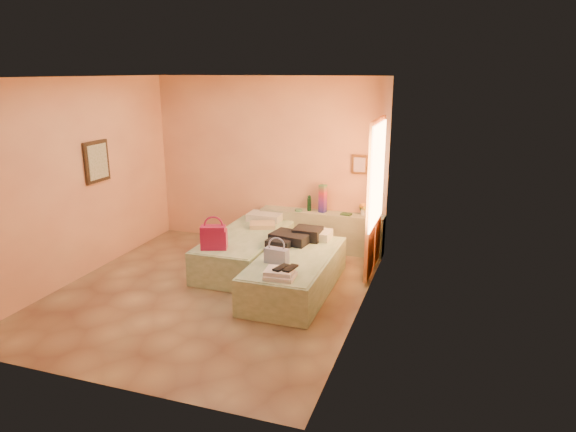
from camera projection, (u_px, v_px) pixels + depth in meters
name	position (u px, v px, depth m)	size (l,w,h in m)	color
ground	(211.00, 292.00, 6.92)	(4.50, 4.50, 0.00)	tan
room_walls	(238.00, 155.00, 6.89)	(4.02, 4.51, 2.81)	#F8B984
headboard_ledge	(321.00, 231.00, 8.45)	(2.05, 0.30, 0.65)	#AAB493
bed_left	(247.00, 250.00, 7.78)	(0.90, 2.00, 0.50)	beige
bed_right	(295.00, 273.00, 6.89)	(0.90, 2.00, 0.50)	beige
water_bottle	(309.00, 203.00, 8.41)	(0.07, 0.07, 0.24)	#163D26
rainbow_box	(323.00, 199.00, 8.30)	(0.10, 0.10, 0.46)	#A01341
small_dish	(299.00, 210.00, 8.42)	(0.12, 0.12, 0.03)	#457F5E
green_book	(346.00, 214.00, 8.19)	(0.16, 0.12, 0.03)	#294D2B
flower_vase	(364.00, 208.00, 8.16)	(0.18, 0.18, 0.23)	white
magenta_handbag	(214.00, 237.00, 7.06)	(0.35, 0.20, 0.33)	#A01341
khaki_garment	(263.00, 225.00, 8.06)	(0.39, 0.31, 0.07)	tan
clothes_pile	(294.00, 237.00, 7.33)	(0.58, 0.58, 0.18)	black
blue_handbag	(277.00, 256.00, 6.54)	(0.31, 0.13, 0.20)	#3E5296
towel_stack	(280.00, 274.00, 6.08)	(0.35, 0.30, 0.10)	silver
sandal_pair	(286.00, 268.00, 6.09)	(0.18, 0.24, 0.03)	black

